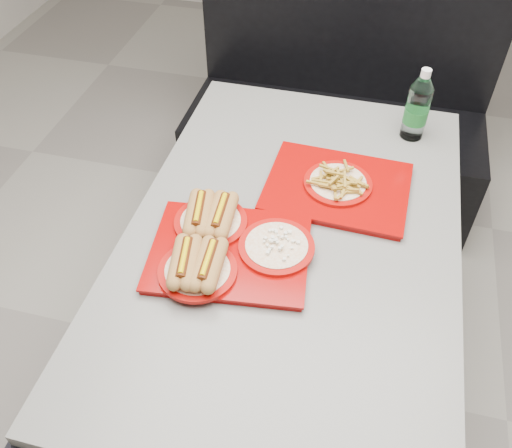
% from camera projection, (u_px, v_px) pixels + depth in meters
% --- Properties ---
extents(ground, '(6.00, 6.00, 0.00)m').
position_uv_depth(ground, '(283.00, 370.00, 2.02)').
color(ground, gray).
rests_on(ground, ground).
extents(diner_table, '(0.92, 1.42, 0.75)m').
position_uv_depth(diner_table, '(290.00, 271.00, 1.61)').
color(diner_table, black).
rests_on(diner_table, ground).
extents(booth_bench, '(1.30, 0.57, 1.35)m').
position_uv_depth(booth_bench, '(336.00, 117.00, 2.48)').
color(booth_bench, black).
rests_on(booth_bench, ground).
extents(tray_near, '(0.45, 0.38, 0.09)m').
position_uv_depth(tray_near, '(223.00, 246.00, 1.41)').
color(tray_near, '#8D0503').
rests_on(tray_near, diner_table).
extents(tray_far, '(0.42, 0.34, 0.08)m').
position_uv_depth(tray_far, '(338.00, 185.00, 1.59)').
color(tray_far, '#8D0503').
rests_on(tray_far, diner_table).
extents(water_bottle, '(0.08, 0.08, 0.24)m').
position_uv_depth(water_bottle, '(417.00, 108.00, 1.72)').
color(water_bottle, silver).
rests_on(water_bottle, diner_table).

